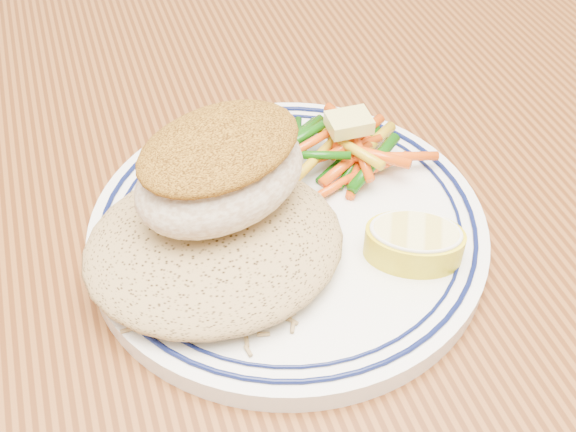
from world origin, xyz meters
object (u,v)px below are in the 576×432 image
at_px(dining_table, 237,382).
at_px(rice_pilaf, 214,241).
at_px(fish_fillet, 220,169).
at_px(vegetable_pile, 346,151).
at_px(plate, 288,228).
at_px(lemon_wedge, 414,242).

distance_m(dining_table, rice_pilaf, 0.13).
xyz_separation_m(fish_fillet, vegetable_pile, (0.09, 0.03, -0.04)).
height_order(dining_table, plate, plate).
bearing_deg(dining_table, fish_fillet, 76.65).
distance_m(plate, vegetable_pile, 0.07).
bearing_deg(lemon_wedge, fish_fillet, 150.34).
height_order(plate, fish_fillet, fish_fillet).
bearing_deg(lemon_wedge, vegetable_pile, 94.69).
bearing_deg(fish_fillet, vegetable_pile, 19.50).
xyz_separation_m(plate, vegetable_pile, (0.05, 0.04, 0.02)).
relative_size(dining_table, plate, 5.97).
distance_m(dining_table, plate, 0.12).
relative_size(plate, lemon_wedge, 3.43).
height_order(vegetable_pile, lemon_wedge, vegetable_pile).
xyz_separation_m(dining_table, vegetable_pile, (0.10, 0.07, 0.12)).
height_order(plate, lemon_wedge, lemon_wedge).
xyz_separation_m(rice_pilaf, fish_fillet, (0.01, 0.02, 0.04)).
distance_m(dining_table, lemon_wedge, 0.17).
bearing_deg(fish_fillet, lemon_wedge, -29.66).
xyz_separation_m(fish_fillet, lemon_wedge, (0.10, -0.06, -0.04)).
xyz_separation_m(dining_table, fish_fillet, (0.01, 0.04, 0.16)).
distance_m(dining_table, fish_fillet, 0.17).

